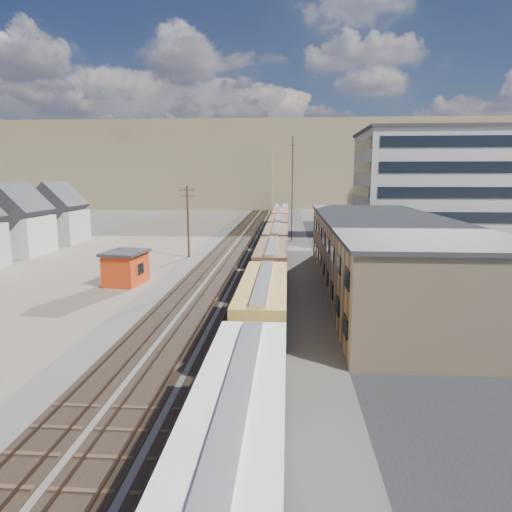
# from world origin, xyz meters

# --- Properties ---
(ground) EXTENTS (300.00, 300.00, 0.00)m
(ground) POSITION_xyz_m (0.00, 0.00, 0.00)
(ground) COLOR #6B6356
(ground) RESTS_ON ground
(ballast_bed) EXTENTS (18.00, 200.00, 0.06)m
(ballast_bed) POSITION_xyz_m (0.00, 50.00, 0.03)
(ballast_bed) COLOR #4C4742
(ballast_bed) RESTS_ON ground
(dirt_yard) EXTENTS (24.00, 180.00, 0.03)m
(dirt_yard) POSITION_xyz_m (-20.00, 40.00, 0.01)
(dirt_yard) COLOR #705D4D
(dirt_yard) RESTS_ON ground
(asphalt_lot) EXTENTS (26.00, 120.00, 0.04)m
(asphalt_lot) POSITION_xyz_m (22.00, 35.00, 0.02)
(asphalt_lot) COLOR #232326
(asphalt_lot) RESTS_ON ground
(rail_tracks) EXTENTS (11.40, 200.00, 0.24)m
(rail_tracks) POSITION_xyz_m (-0.55, 50.00, 0.11)
(rail_tracks) COLOR black
(rail_tracks) RESTS_ON ground
(freight_train) EXTENTS (3.00, 119.74, 4.46)m
(freight_train) POSITION_xyz_m (3.80, 31.50, 2.79)
(freight_train) COLOR black
(freight_train) RESTS_ON ground
(warehouse) EXTENTS (12.40, 40.40, 7.25)m
(warehouse) POSITION_xyz_m (14.98, 25.00, 3.65)
(warehouse) COLOR tan
(warehouse) RESTS_ON ground
(office_tower) EXTENTS (22.60, 18.60, 18.45)m
(office_tower) POSITION_xyz_m (27.95, 54.95, 9.26)
(office_tower) COLOR #9E998E
(office_tower) RESTS_ON ground
(utility_pole_north) EXTENTS (2.20, 0.32, 10.00)m
(utility_pole_north) POSITION_xyz_m (-8.50, 42.00, 5.30)
(utility_pole_north) COLOR #382619
(utility_pole_north) RESTS_ON ground
(radio_mast) EXTENTS (1.20, 0.16, 18.00)m
(radio_mast) POSITION_xyz_m (6.00, 60.00, 9.12)
(radio_mast) COLOR black
(radio_mast) RESTS_ON ground
(hills_north) EXTENTS (265.00, 80.00, 32.00)m
(hills_north) POSITION_xyz_m (0.17, 167.92, 14.10)
(hills_north) COLOR brown
(hills_north) RESTS_ON ground
(maintenance_shed) EXTENTS (4.34, 5.30, 3.57)m
(maintenance_shed) POSITION_xyz_m (-11.66, 25.72, 1.83)
(maintenance_shed) COLOR red
(maintenance_shed) RESTS_ON ground
(parked_car_blue) EXTENTS (6.14, 5.34, 1.57)m
(parked_car_blue) POSITION_xyz_m (23.87, 41.79, 0.79)
(parked_car_blue) COLOR navy
(parked_car_blue) RESTS_ON ground
(parked_car_far) EXTENTS (2.12, 4.11, 1.34)m
(parked_car_far) POSITION_xyz_m (32.36, 57.87, 0.67)
(parked_car_far) COLOR silver
(parked_car_far) RESTS_ON ground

